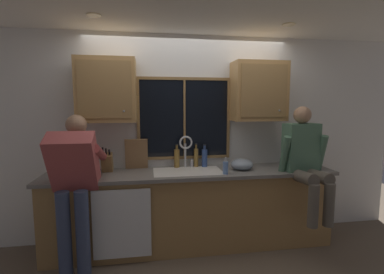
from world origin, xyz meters
name	(u,v)px	position (x,y,z in m)	size (l,w,h in m)	color
back_wall	(188,138)	(0.00, 0.06, 1.27)	(5.71, 0.12, 2.55)	silver
ceiling_downlight_left	(94,15)	(-0.99, -0.60, 2.54)	(0.14, 0.14, 0.01)	#FFEAB2
ceiling_downlight_right	(289,25)	(0.99, -0.60, 2.54)	(0.14, 0.14, 0.01)	#FFEAB2
window_glass	(184,119)	(-0.05, -0.01, 1.52)	(1.10, 0.02, 0.95)	black
window_frame_top	(184,79)	(-0.05, -0.02, 2.02)	(1.17, 0.02, 0.04)	olive
window_frame_bottom	(185,157)	(-0.05, -0.02, 1.03)	(1.17, 0.02, 0.04)	olive
window_frame_left	(138,119)	(-0.62, -0.02, 1.52)	(0.04, 0.02, 0.95)	olive
window_frame_right	(228,118)	(0.52, -0.02, 1.52)	(0.04, 0.02, 0.95)	olive
window_mullion_center	(184,119)	(-0.05, -0.02, 1.52)	(0.02, 0.02, 0.95)	olive
lower_cabinet_run	(192,210)	(0.00, -0.29, 0.44)	(3.31, 0.58, 0.88)	#A07744
countertop	(192,173)	(0.00, -0.31, 0.90)	(3.37, 0.62, 0.04)	slate
dishwasher_front	(122,224)	(-0.79, -0.61, 0.46)	(0.60, 0.02, 0.74)	white
upper_cabinet_left	(107,90)	(-0.96, -0.17, 1.86)	(0.65, 0.36, 0.72)	#B2844C
upper_cabinet_right	(259,92)	(0.85, -0.17, 1.86)	(0.65, 0.36, 0.72)	#B2844C
sink	(188,179)	(-0.05, -0.30, 0.82)	(0.80, 0.46, 0.21)	white
faucet	(186,148)	(-0.04, -0.12, 1.17)	(0.18, 0.09, 0.40)	silver
person_standing	(74,178)	(-1.23, -0.64, 0.97)	(0.53, 0.67, 1.60)	#384260
person_sitting_on_counter	(305,157)	(1.27, -0.57, 1.10)	(0.54, 0.61, 1.26)	#595147
knife_block	(107,163)	(-0.98, -0.18, 1.03)	(0.12, 0.18, 0.32)	olive
cutting_board	(136,154)	(-0.65, -0.09, 1.10)	(0.27, 0.02, 0.38)	#997047
mixing_bowl	(242,164)	(0.61, -0.31, 0.98)	(0.27, 0.27, 0.14)	#8C99A8
soap_dispenser	(226,168)	(0.35, -0.50, 1.00)	(0.06, 0.07, 0.20)	#668CCC
bottle_green_glass	(196,157)	(0.09, -0.07, 1.04)	(0.05, 0.05, 0.30)	olive
bottle_tall_clear	(177,158)	(-0.16, -0.08, 1.04)	(0.07, 0.07, 0.29)	olive
bottle_amber_small	(205,158)	(0.19, -0.10, 1.04)	(0.07, 0.07, 0.28)	#334C8C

